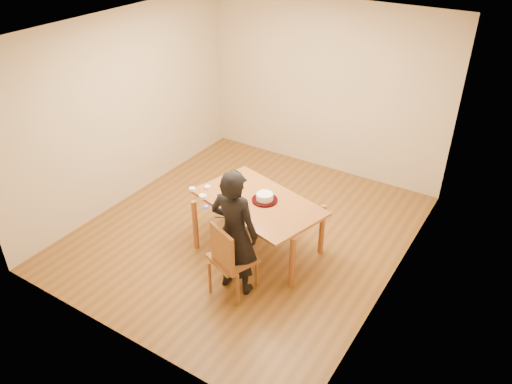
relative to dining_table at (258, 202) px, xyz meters
The scene contains 16 objects.
room_shell 0.94m from the dining_table, 120.59° to the left, with size 4.00×4.50×2.70m.
dining_table is the anchor object (origin of this frame).
dining_chair 0.84m from the dining_table, 79.05° to the right, with size 0.45×0.45×0.04m, color brown.
cake_plate 0.09m from the dining_table, 30.62° to the left, with size 0.32×0.32×0.02m, color red.
cake 0.11m from the dining_table, 30.62° to the left, with size 0.21×0.21×0.07m, color white.
frosting_dome 0.15m from the dining_table, 30.62° to the left, with size 0.20×0.20×0.03m, color white.
frosting_tub 0.34m from the dining_table, 85.25° to the right, with size 0.09×0.09×0.08m, color white.
frosting_lid 0.64m from the dining_table, 134.82° to the right, with size 0.09×0.09×0.01m, color #1B34B4.
frosting_dollop 0.64m from the dining_table, 134.82° to the right, with size 0.04×0.04×0.02m, color white.
ramekin_green 0.68m from the dining_table, 152.48° to the right, with size 0.09×0.09×0.04m, color white.
ramekin_yellow 0.70m from the dining_table, behind, with size 0.08×0.08×0.04m, color white.
ramekin_multi 0.87m from the dining_table, 163.85° to the right, with size 0.08×0.08×0.04m, color white.
candy_box_pink 0.64m from the dining_table, 160.25° to the left, with size 0.13×0.07×0.02m, color #D832A8.
candy_box_green 0.64m from the dining_table, 160.06° to the left, with size 0.14×0.07×0.02m, color green.
spatula 0.56m from the dining_table, 107.10° to the right, with size 0.16×0.01×0.01m, color black.
person 0.75m from the dining_table, 78.39° to the right, with size 0.57×0.37×1.56m, color black.
Camera 1 is at (3.07, -4.61, 4.01)m, focal length 35.00 mm.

